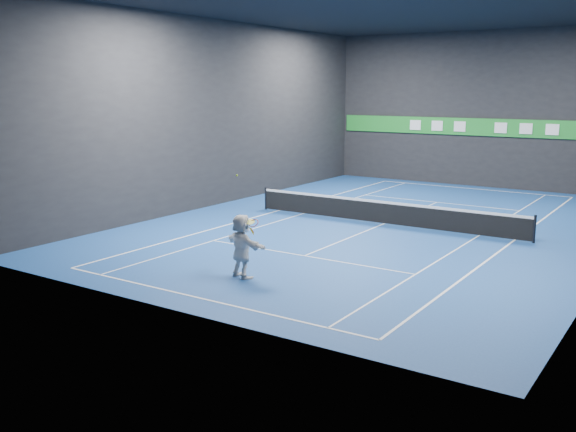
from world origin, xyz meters
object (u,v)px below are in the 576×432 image
Objects in this scene: tennis_ball at (237,175)px; tennis_racket at (253,224)px; tennis_net at (384,212)px; player at (242,246)px.

tennis_ball is 1.55m from tennis_racket.
tennis_ball is at bearing -179.37° from tennis_racket.
tennis_racket is at bearing -89.07° from tennis_net.
tennis_ball is 9.94m from tennis_net.
player is at bearing -91.48° from tennis_net.
tennis_net is (0.25, 9.63, -0.45)m from player.
tennis_ball reaches higher than tennis_racket.
player is 0.16× the size of tennis_net.
tennis_net is at bearing 90.93° from tennis_racket.
tennis_ball is (-0.18, 0.04, 2.16)m from player.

